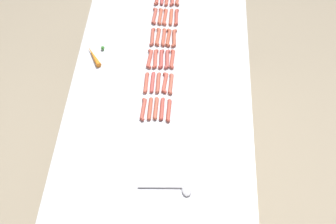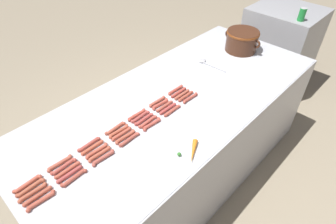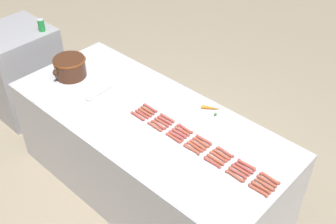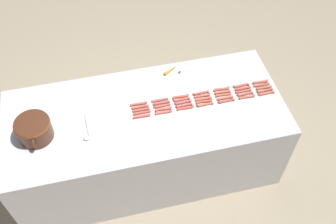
# 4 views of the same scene
# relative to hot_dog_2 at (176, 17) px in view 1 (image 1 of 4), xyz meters

# --- Properties ---
(ground_plane) EXTENTS (20.00, 20.00, 0.00)m
(ground_plane) POSITION_rel_hot_dog_2_xyz_m (0.06, 0.72, -0.87)
(ground_plane) COLOR gray
(griddle_counter) EXTENTS (1.05, 2.44, 0.86)m
(griddle_counter) POSITION_rel_hot_dog_2_xyz_m (0.06, 0.72, -0.44)
(griddle_counter) COLOR #BCBCC1
(griddle_counter) RESTS_ON ground_plane
(hot_dog_2) EXTENTS (0.03, 0.16, 0.02)m
(hot_dog_2) POSITION_rel_hot_dog_2_xyz_m (0.00, 0.00, 0.00)
(hot_dog_2) COLOR #AB473B
(hot_dog_2) RESTS_ON griddle_counter
(hot_dog_3) EXTENTS (0.03, 0.16, 0.02)m
(hot_dog_3) POSITION_rel_hot_dog_2_xyz_m (0.00, 0.19, 0.00)
(hot_dog_3) COLOR #AE503C
(hot_dog_3) RESTS_ON griddle_counter
(hot_dog_4) EXTENTS (0.03, 0.16, 0.02)m
(hot_dog_4) POSITION_rel_hot_dog_2_xyz_m (0.00, 0.37, 0.00)
(hot_dog_4) COLOR #B64A3A
(hot_dog_4) RESTS_ON griddle_counter
(hot_dog_5) EXTENTS (0.03, 0.16, 0.02)m
(hot_dog_5) POSITION_rel_hot_dog_2_xyz_m (0.00, 0.57, 0.00)
(hot_dog_5) COLOR #B05341
(hot_dog_5) RESTS_ON griddle_counter
(hot_dog_6) EXTENTS (0.03, 0.16, 0.02)m
(hot_dog_6) POSITION_rel_hot_dog_2_xyz_m (0.00, 0.76, 0.00)
(hot_dog_6) COLOR #B2483A
(hot_dog_6) RESTS_ON griddle_counter
(hot_dog_9) EXTENTS (0.02, 0.16, 0.02)m
(hot_dog_9) POSITION_rel_hot_dog_2_xyz_m (0.04, -0.00, 0.00)
(hot_dog_9) COLOR #B75239
(hot_dog_9) RESTS_ON griddle_counter
(hot_dog_10) EXTENTS (0.03, 0.16, 0.02)m
(hot_dog_10) POSITION_rel_hot_dog_2_xyz_m (0.04, 0.19, 0.00)
(hot_dog_10) COLOR #B04F38
(hot_dog_10) RESTS_ON griddle_counter
(hot_dog_11) EXTENTS (0.03, 0.16, 0.02)m
(hot_dog_11) POSITION_rel_hot_dog_2_xyz_m (0.04, 0.38, 0.00)
(hot_dog_11) COLOR #AB4941
(hot_dog_11) RESTS_ON griddle_counter
(hot_dog_12) EXTENTS (0.03, 0.16, 0.02)m
(hot_dog_12) POSITION_rel_hot_dog_2_xyz_m (0.04, 0.56, 0.00)
(hot_dog_12) COLOR #B94C3D
(hot_dog_12) RESTS_ON griddle_counter
(hot_dog_13) EXTENTS (0.02, 0.16, 0.02)m
(hot_dog_13) POSITION_rel_hot_dog_2_xyz_m (0.04, 0.75, 0.00)
(hot_dog_13) COLOR #B3453A
(hot_dog_13) RESTS_ON griddle_counter
(hot_dog_16) EXTENTS (0.03, 0.16, 0.02)m
(hot_dog_16) POSITION_rel_hot_dog_2_xyz_m (0.08, 0.00, 0.00)
(hot_dog_16) COLOR #B8513D
(hot_dog_16) RESTS_ON griddle_counter
(hot_dog_17) EXTENTS (0.03, 0.16, 0.02)m
(hot_dog_17) POSITION_rel_hot_dog_2_xyz_m (0.07, 0.19, 0.00)
(hot_dog_17) COLOR #B4513D
(hot_dog_17) RESTS_ON griddle_counter
(hot_dog_18) EXTENTS (0.03, 0.16, 0.02)m
(hot_dog_18) POSITION_rel_hot_dog_2_xyz_m (0.07, 0.38, 0.00)
(hot_dog_18) COLOR #B3463F
(hot_dog_18) RESTS_ON griddle_counter
(hot_dog_19) EXTENTS (0.02, 0.16, 0.02)m
(hot_dog_19) POSITION_rel_hot_dog_2_xyz_m (0.08, 0.56, 0.00)
(hot_dog_19) COLOR #AD4F3E
(hot_dog_19) RESTS_ON griddle_counter
(hot_dog_20) EXTENTS (0.02, 0.16, 0.02)m
(hot_dog_20) POSITION_rel_hot_dog_2_xyz_m (0.07, 0.75, 0.00)
(hot_dog_20) COLOR #AE533E
(hot_dog_20) RESTS_ON griddle_counter
(hot_dog_23) EXTENTS (0.03, 0.16, 0.02)m
(hot_dog_23) POSITION_rel_hot_dog_2_xyz_m (0.11, -0.00, 0.00)
(hot_dog_23) COLOR #B1523C
(hot_dog_23) RESTS_ON griddle_counter
(hot_dog_24) EXTENTS (0.03, 0.16, 0.02)m
(hot_dog_24) POSITION_rel_hot_dog_2_xyz_m (0.11, 0.19, 0.00)
(hot_dog_24) COLOR #B1533C
(hot_dog_24) RESTS_ON griddle_counter
(hot_dog_25) EXTENTS (0.03, 0.16, 0.02)m
(hot_dog_25) POSITION_rel_hot_dog_2_xyz_m (0.11, 0.38, 0.00)
(hot_dog_25) COLOR #B74F40
(hot_dog_25) RESTS_ON griddle_counter
(hot_dog_26) EXTENTS (0.02, 0.16, 0.02)m
(hot_dog_26) POSITION_rel_hot_dog_2_xyz_m (0.11, 0.56, 0.00)
(hot_dog_26) COLOR #B84741
(hot_dog_26) RESTS_ON griddle_counter
(hot_dog_27) EXTENTS (0.02, 0.16, 0.02)m
(hot_dog_27) POSITION_rel_hot_dog_2_xyz_m (0.11, 0.75, 0.00)
(hot_dog_27) COLOR #AB4C38
(hot_dog_27) RESTS_ON griddle_counter
(hot_dog_30) EXTENTS (0.03, 0.16, 0.02)m
(hot_dog_30) POSITION_rel_hot_dog_2_xyz_m (0.14, -0.00, 0.00)
(hot_dog_30) COLOR #AB4D40
(hot_dog_30) RESTS_ON griddle_counter
(hot_dog_31) EXTENTS (0.03, 0.16, 0.02)m
(hot_dog_31) POSITION_rel_hot_dog_2_xyz_m (0.14, 0.19, 0.00)
(hot_dog_31) COLOR #AB4C3D
(hot_dog_31) RESTS_ON griddle_counter
(hot_dog_32) EXTENTS (0.03, 0.16, 0.02)m
(hot_dog_32) POSITION_rel_hot_dog_2_xyz_m (0.14, 0.38, 0.00)
(hot_dog_32) COLOR #B64B3D
(hot_dog_32) RESTS_ON griddle_counter
(hot_dog_33) EXTENTS (0.02, 0.16, 0.02)m
(hot_dog_33) POSITION_rel_hot_dog_2_xyz_m (0.14, 0.57, 0.00)
(hot_dog_33) COLOR #B84F3E
(hot_dog_33) RESTS_ON griddle_counter
(hot_dog_34) EXTENTS (0.03, 0.16, 0.02)m
(hot_dog_34) POSITION_rel_hot_dog_2_xyz_m (0.14, 0.76, 0.00)
(hot_dog_34) COLOR #AE4A3C
(hot_dog_34) RESTS_ON griddle_counter
(serving_spoon) EXTENTS (0.27, 0.07, 0.02)m
(serving_spoon) POSITION_rel_hot_dog_2_xyz_m (-0.07, 1.23, -0.00)
(serving_spoon) COLOR #B7B7BC
(serving_spoon) RESTS_ON griddle_counter
(carrot) EXTENTS (0.12, 0.16, 0.03)m
(carrot) POSITION_rel_hot_dog_2_xyz_m (0.48, 0.38, 0.00)
(carrot) COLOR orange
(carrot) RESTS_ON griddle_counter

